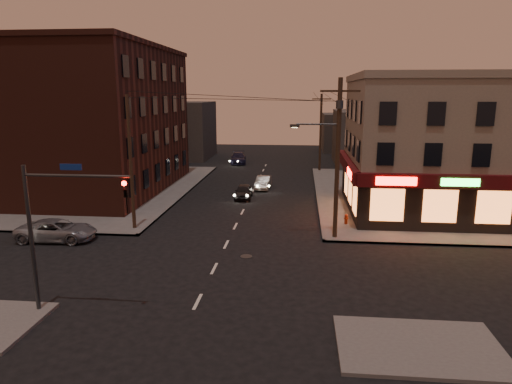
# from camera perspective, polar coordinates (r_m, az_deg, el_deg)

# --- Properties ---
(ground) EXTENTS (120.00, 120.00, 0.00)m
(ground) POSITION_cam_1_polar(r_m,az_deg,el_deg) (24.94, -5.25, -9.51)
(ground) COLOR black
(ground) RESTS_ON ground
(sidewalk_ne) EXTENTS (24.00, 28.00, 0.15)m
(sidewalk_ne) POSITION_cam_1_polar(r_m,az_deg,el_deg) (44.80, 23.03, -0.51)
(sidewalk_ne) COLOR #514F4C
(sidewalk_ne) RESTS_ON ground
(sidewalk_nw) EXTENTS (24.00, 28.00, 0.15)m
(sidewalk_nw) POSITION_cam_1_polar(r_m,az_deg,el_deg) (48.28, -22.28, 0.41)
(sidewalk_nw) COLOR #514F4C
(sidewalk_nw) RESTS_ON ground
(pizza_building) EXTENTS (15.85, 12.85, 10.50)m
(pizza_building) POSITION_cam_1_polar(r_m,az_deg,el_deg) (38.11, 23.15, 5.44)
(pizza_building) COLOR gray
(pizza_building) RESTS_ON sidewalk_ne
(brick_apartment) EXTENTS (12.00, 20.00, 13.00)m
(brick_apartment) POSITION_cam_1_polar(r_m,az_deg,el_deg) (45.92, -19.04, 8.39)
(brick_apartment) COLOR #441E16
(brick_apartment) RESTS_ON sidewalk_nw
(bg_building_ne_a) EXTENTS (10.00, 12.00, 7.00)m
(bg_building_ne_a) POSITION_cam_1_polar(r_m,az_deg,el_deg) (61.73, 14.55, 6.56)
(bg_building_ne_a) COLOR #3F3D3A
(bg_building_ne_a) RESTS_ON ground
(bg_building_nw) EXTENTS (9.00, 10.00, 8.00)m
(bg_building_nw) POSITION_cam_1_polar(r_m,az_deg,el_deg) (67.25, -9.56, 7.65)
(bg_building_nw) COLOR #3F3D3A
(bg_building_nw) RESTS_ON ground
(bg_building_ne_b) EXTENTS (8.00, 8.00, 6.00)m
(bg_building_ne_b) POSITION_cam_1_polar(r_m,az_deg,el_deg) (75.36, 11.41, 7.29)
(bg_building_ne_b) COLOR #3F3D3A
(bg_building_ne_b) RESTS_ON ground
(utility_pole_main) EXTENTS (4.20, 0.44, 10.00)m
(utility_pole_main) POSITION_cam_1_polar(r_m,az_deg,el_deg) (28.81, 9.97, 5.17)
(utility_pole_main) COLOR #382619
(utility_pole_main) RESTS_ON sidewalk_ne
(utility_pole_far) EXTENTS (0.26, 0.26, 9.00)m
(utility_pole_far) POSITION_cam_1_polar(r_m,az_deg,el_deg) (54.96, 8.07, 7.37)
(utility_pole_far) COLOR #382619
(utility_pole_far) RESTS_ON sidewalk_ne
(utility_pole_west) EXTENTS (0.24, 0.24, 9.00)m
(utility_pole_west) POSITION_cam_1_polar(r_m,az_deg,el_deg) (31.66, -15.38, 3.51)
(utility_pole_west) COLOR #382619
(utility_pole_west) RESTS_ON sidewalk_nw
(traffic_signal) EXTENTS (4.49, 0.32, 6.47)m
(traffic_signal) POSITION_cam_1_polar(r_m,az_deg,el_deg) (20.50, -24.05, -3.16)
(traffic_signal) COLOR #333538
(traffic_signal) RESTS_ON ground
(suv_cross) EXTENTS (4.99, 2.50, 1.35)m
(suv_cross) POSITION_cam_1_polar(r_m,az_deg,el_deg) (31.78, -23.64, -4.40)
(suv_cross) COLOR gray
(suv_cross) RESTS_ON ground
(sedan_near) EXTENTS (1.54, 3.64, 1.23)m
(sedan_near) POSITION_cam_1_polar(r_m,az_deg,el_deg) (40.75, -1.55, 0.06)
(sedan_near) COLOR black
(sedan_near) RESTS_ON ground
(sedan_mid) EXTENTS (1.56, 3.84, 1.24)m
(sedan_mid) POSITION_cam_1_polar(r_m,az_deg,el_deg) (44.83, 0.92, 1.20)
(sedan_mid) COLOR gray
(sedan_mid) RESTS_ON ground
(sedan_far) EXTENTS (2.56, 5.12, 1.43)m
(sedan_far) POSITION_cam_1_polar(r_m,az_deg,el_deg) (61.26, -2.22, 4.27)
(sedan_far) COLOR black
(sedan_far) RESTS_ON ground
(fire_hydrant) EXTENTS (0.33, 0.33, 0.73)m
(fire_hydrant) POSITION_cam_1_polar(r_m,az_deg,el_deg) (32.90, 11.20, -3.27)
(fire_hydrant) COLOR maroon
(fire_hydrant) RESTS_ON sidewalk_ne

